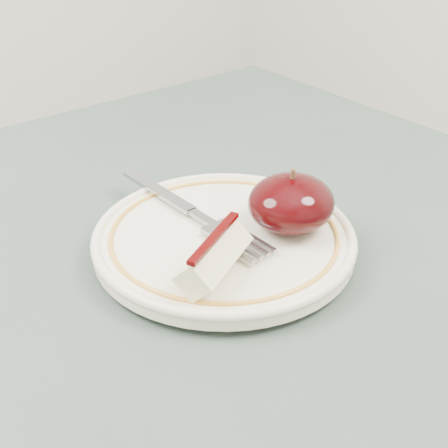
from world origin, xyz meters
TOP-DOWN VIEW (x-y plane):
  - table at (0.00, 0.00)m, footprint 0.90×0.90m
  - plate at (0.08, 0.06)m, footprint 0.22×0.22m
  - apple_half at (0.13, 0.03)m, footprint 0.08×0.07m
  - apple_wedge at (0.03, 0.02)m, footprint 0.08×0.06m
  - fork at (0.07, 0.10)m, footprint 0.03×0.20m

SIDE VIEW (x-z plane):
  - table at x=0.00m, z-range 0.29..1.04m
  - plate at x=0.08m, z-range 0.75..0.77m
  - fork at x=0.07m, z-range 0.77..0.78m
  - apple_wedge at x=0.03m, z-range 0.77..0.80m
  - apple_half at x=0.13m, z-range 0.76..0.82m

